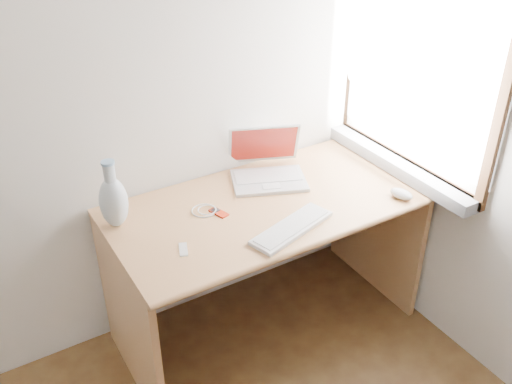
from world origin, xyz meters
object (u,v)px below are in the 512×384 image
external_keyboard (292,228)px  vase (113,200)px  laptop (264,168)px  desk (257,232)px

external_keyboard → vase: size_ratio=1.39×
laptop → external_keyboard: size_ratio=0.97×
desk → vase: vase is taller
desk → vase: (-0.64, 0.09, 0.34)m
desk → external_keyboard: external_keyboard is taller
laptop → external_keyboard: bearing=-84.5°
laptop → vase: size_ratio=1.35×
laptop → desk: bearing=-111.4°
external_keyboard → vase: vase is taller
laptop → external_keyboard: laptop is taller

